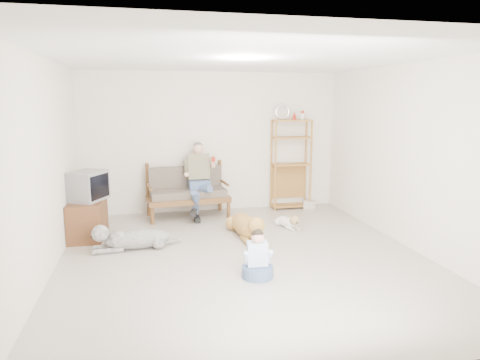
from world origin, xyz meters
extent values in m
plane|color=beige|center=(0.00, 0.00, 0.00)|extent=(5.50, 5.50, 0.00)
plane|color=white|center=(0.00, 0.00, 2.70)|extent=(5.50, 5.50, 0.00)
plane|color=silver|center=(0.00, 2.75, 1.35)|extent=(5.00, 0.00, 5.00)
plane|color=silver|center=(0.00, -2.75, 1.35)|extent=(5.00, 0.00, 5.00)
plane|color=silver|center=(-2.50, 0.00, 1.35)|extent=(0.00, 5.50, 5.50)
plane|color=silver|center=(2.50, 0.00, 1.35)|extent=(0.00, 5.50, 5.50)
cube|color=brown|center=(-0.54, 2.30, 0.35)|extent=(1.56, 0.83, 0.10)
cube|color=#63584C|center=(-0.54, 2.30, 0.47)|extent=(1.43, 0.72, 0.13)
cube|color=#63584C|center=(-0.54, 2.54, 0.70)|extent=(1.39, 0.25, 0.45)
cylinder|color=brown|center=(-0.54, 2.60, 0.90)|extent=(1.40, 0.18, 0.05)
cylinder|color=brown|center=(-1.24, 2.00, 0.15)|extent=(0.07, 0.07, 0.30)
cylinder|color=brown|center=(-1.24, 2.60, 0.47)|extent=(0.07, 0.07, 0.95)
cylinder|color=brown|center=(0.16, 2.00, 0.15)|extent=(0.07, 0.07, 0.30)
cylinder|color=brown|center=(0.16, 2.60, 0.47)|extent=(0.07, 0.07, 0.95)
cube|color=#55729C|center=(-0.32, 2.31, 0.60)|extent=(0.38, 0.36, 0.19)
cube|color=gray|center=(-0.32, 2.40, 0.94)|extent=(0.40, 0.27, 0.50)
sphere|color=tan|center=(-0.32, 2.38, 1.27)|extent=(0.20, 0.20, 0.20)
sphere|color=#57524D|center=(-0.32, 2.39, 1.31)|extent=(0.18, 0.18, 0.18)
cylinder|color=#B01F12|center=(-0.07, 2.19, 1.10)|extent=(0.07, 0.07, 0.09)
cube|color=#AB7A36|center=(1.56, 2.55, 1.77)|extent=(0.76, 0.31, 0.03)
torus|color=silver|center=(1.36, 2.55, 1.94)|extent=(0.31, 0.05, 0.31)
cone|color=#B01F12|center=(1.61, 2.55, 1.87)|extent=(0.10, 0.10, 0.16)
cylinder|color=#AB7A36|center=(1.19, 2.41, 0.90)|extent=(0.04, 0.04, 1.79)
cylinder|color=#AB7A36|center=(1.19, 2.69, 0.90)|extent=(0.04, 0.04, 1.79)
cylinder|color=#AB7A36|center=(1.93, 2.41, 0.90)|extent=(0.04, 0.04, 1.79)
cylinder|color=#AB7A36|center=(1.93, 2.69, 0.90)|extent=(0.04, 0.04, 1.79)
cube|color=silver|center=(1.92, 2.44, 0.08)|extent=(0.27, 0.22, 0.15)
cube|color=brown|center=(-2.22, 1.42, 0.30)|extent=(0.54, 0.92, 0.60)
cube|color=brown|center=(-2.46, 1.20, 0.30)|extent=(0.04, 0.40, 0.50)
cube|color=brown|center=(-2.46, 1.64, 0.30)|extent=(0.04, 0.40, 0.50)
cube|color=slate|center=(-2.20, 1.45, 0.83)|extent=(0.66, 0.71, 0.47)
cube|color=black|center=(-2.00, 1.34, 0.83)|extent=(0.24, 0.43, 0.37)
cube|color=white|center=(-1.25, 2.73, 0.30)|extent=(0.12, 0.02, 0.08)
ellipsoid|color=#CB8F46|center=(0.25, 1.00, 0.16)|extent=(0.44, 1.06, 0.33)
sphere|color=#CB8F46|center=(0.27, 0.69, 0.18)|extent=(0.33, 0.33, 0.33)
sphere|color=#CB8F46|center=(0.29, 0.43, 0.33)|extent=(0.26, 0.26, 0.26)
ellipsoid|color=#CB8F46|center=(0.30, 0.31, 0.30)|extent=(0.12, 0.19, 0.10)
cylinder|color=#CB8F46|center=(0.22, 1.51, 0.07)|extent=(0.21, 0.40, 0.05)
ellipsoid|color=#CB8F46|center=(0.20, 0.45, 0.33)|extent=(0.06, 0.08, 0.13)
ellipsoid|color=#CB8F46|center=(0.38, 0.46, 0.33)|extent=(0.06, 0.08, 0.13)
ellipsoid|color=beige|center=(-1.44, 0.71, 0.14)|extent=(0.98, 0.42, 0.28)
sphere|color=beige|center=(-1.72, 0.68, 0.16)|extent=(0.28, 0.28, 0.28)
sphere|color=beige|center=(-1.96, 0.65, 0.28)|extent=(0.25, 0.25, 0.25)
ellipsoid|color=beige|center=(-2.07, 0.64, 0.26)|extent=(0.19, 0.13, 0.09)
cylinder|color=beige|center=(-0.97, 0.76, 0.06)|extent=(0.36, 0.21, 0.05)
ellipsoid|color=beige|center=(-1.94, 0.74, 0.28)|extent=(0.08, 0.06, 0.12)
ellipsoid|color=beige|center=(-1.93, 0.57, 0.28)|extent=(0.08, 0.06, 0.12)
ellipsoid|color=white|center=(1.05, 1.30, 0.09)|extent=(0.32, 0.47, 0.17)
sphere|color=white|center=(1.09, 1.17, 0.10)|extent=(0.17, 0.17, 0.17)
sphere|color=tan|center=(1.12, 1.07, 0.17)|extent=(0.16, 0.16, 0.16)
ellipsoid|color=tan|center=(1.15, 1.00, 0.16)|extent=(0.10, 0.13, 0.06)
cylinder|color=white|center=(0.98, 1.50, 0.03)|extent=(0.13, 0.15, 0.03)
cone|color=tan|center=(1.07, 1.07, 0.22)|extent=(0.05, 0.05, 0.05)
cone|color=tan|center=(1.17, 1.10, 0.22)|extent=(0.05, 0.05, 0.05)
torus|color=#B01F12|center=(1.12, 1.09, 0.16)|extent=(0.14, 0.14, 0.02)
cylinder|color=#55729C|center=(0.02, -0.68, 0.07)|extent=(0.39, 0.39, 0.14)
cube|color=white|center=(0.02, -0.67, 0.30)|extent=(0.26, 0.18, 0.30)
sphere|color=tan|center=(0.02, -0.68, 0.51)|extent=(0.16, 0.16, 0.16)
sphere|color=black|center=(0.02, -0.67, 0.54)|extent=(0.15, 0.15, 0.15)
camera|label=1|loc=(-1.27, -5.52, 2.16)|focal=32.00mm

